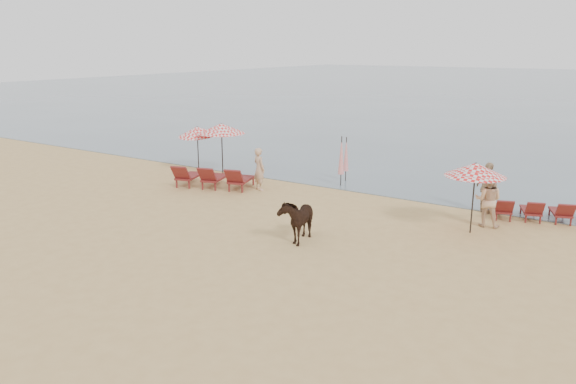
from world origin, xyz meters
The scene contains 12 objects.
ground centered at (0.00, 0.00, 0.00)m, with size 120.00×120.00×0.00m, color tan.
lounger_cluster_left centered at (-5.31, 7.39, 0.47)m, with size 3.44×2.61×0.67m.
lounger_cluster_right centered at (7.15, 10.01, 0.37)m, with size 3.66×2.49×0.54m.
umbrella_open_left_a centered at (-6.45, 9.40, 2.16)m, with size 2.12×2.12×2.41m.
umbrella_open_left_b centered at (-7.80, 9.28, 1.95)m, with size 1.76×1.80×2.25m.
umbrella_open_right centered at (5.34, 7.42, 2.05)m, with size 1.87×1.87×2.28m.
umbrella_closed_left centered at (-1.20, 11.43, 1.21)m, with size 0.24×0.24×1.97m.
umbrella_closed_right centered at (-1.00, 10.60, 1.31)m, with size 0.26×0.26×2.12m.
cow centered at (1.11, 3.82, 0.69)m, with size 0.74×1.63×1.38m, color black.
beachgoer_left centered at (-3.49, 8.18, 0.88)m, with size 0.64×0.42×1.76m, color tan.
beachgoer_right_a centered at (5.58, 8.38, 0.89)m, with size 0.86×0.67×1.78m, color #D4AA84.
beachgoer_right_b centered at (5.17, 9.94, 0.91)m, with size 1.07×0.45×1.82m, color tan.
Camera 1 is at (9.76, -9.91, 5.75)m, focal length 35.00 mm.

